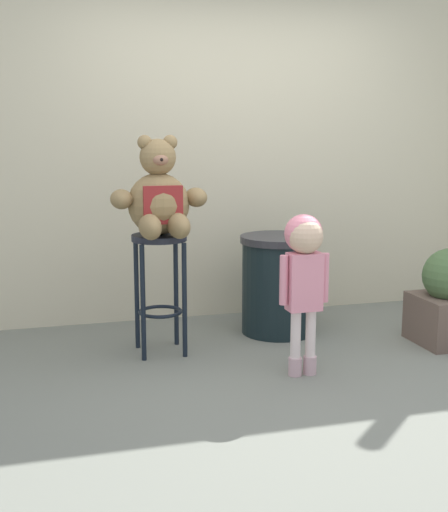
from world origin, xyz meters
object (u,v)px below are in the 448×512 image
object	(u,v)px
teddy_bear	(159,200)
child_walking	(304,260)
trash_bin	(279,284)
bar_stool_with_teddy	(160,270)

from	to	relation	value
teddy_bear	child_walking	bearing A→B (deg)	-39.62
child_walking	trash_bin	size ratio (longest dim) A/B	1.36
bar_stool_with_teddy	trash_bin	xyz separation A→B (m)	(0.92, 0.22, -0.20)
teddy_bear	trash_bin	distance (m)	1.17
bar_stool_with_teddy	child_walking	xyz separation A→B (m)	(0.75, -0.65, 0.15)
bar_stool_with_teddy	teddy_bear	world-z (taller)	teddy_bear
bar_stool_with_teddy	child_walking	world-z (taller)	child_walking
teddy_bear	trash_bin	xyz separation A→B (m)	(0.92, 0.26, -0.67)
bar_stool_with_teddy	teddy_bear	xyz separation A→B (m)	(-0.00, -0.03, 0.47)
teddy_bear	trash_bin	world-z (taller)	teddy_bear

